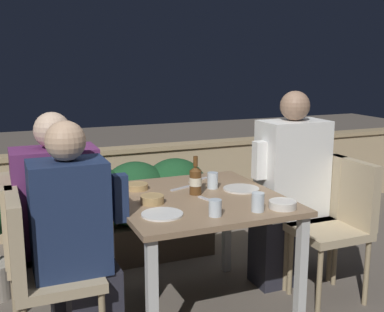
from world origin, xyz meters
name	(u,v)px	position (x,y,z in m)	size (l,w,h in m)	color
ground_plane	(197,311)	(0.00, 0.00, 0.00)	(16.00, 16.00, 0.00)	#665B51
parapet_wall	(125,186)	(0.00, 1.64, 0.36)	(9.00, 0.18, 0.71)	tan
dining_table	(197,211)	(0.00, 0.00, 0.63)	(0.93, 0.98, 0.71)	#937556
planter_hedge	(136,206)	(-0.11, 0.90, 0.41)	(1.14, 0.47, 0.74)	brown
chair_left_near	(37,262)	(-0.89, -0.17, 0.53)	(0.41, 0.41, 0.87)	tan
person_navy_jumper	(78,242)	(-0.70, -0.17, 0.61)	(0.47, 0.26, 1.20)	#282833
chair_left_far	(28,241)	(-0.92, 0.14, 0.53)	(0.41, 0.41, 0.87)	tan
person_purple_stripe	(64,223)	(-0.72, 0.14, 0.61)	(0.50, 0.26, 1.21)	#282833
chair_right_near	(340,215)	(0.90, -0.14, 0.53)	(0.41, 0.41, 0.87)	tan
chair_right_far	(311,202)	(0.90, 0.15, 0.53)	(0.41, 0.41, 0.87)	tan
person_white_polo	(287,189)	(0.71, 0.15, 0.64)	(0.50, 0.26, 1.28)	#282833
beer_bottle	(196,180)	(0.01, 0.04, 0.80)	(0.07, 0.07, 0.22)	brown
plate_0	(241,189)	(0.30, 0.03, 0.72)	(0.22, 0.22, 0.01)	silver
plate_1	(162,214)	(-0.29, -0.24, 0.72)	(0.21, 0.21, 0.01)	white
bowl_0	(137,186)	(-0.27, 0.27, 0.73)	(0.13, 0.13, 0.04)	tan
bowl_1	(152,199)	(-0.28, -0.03, 0.74)	(0.13, 0.13, 0.04)	tan
bowl_2	(283,204)	(0.33, -0.37, 0.74)	(0.14, 0.14, 0.04)	silver
glass_cup_0	(215,208)	(-0.05, -0.35, 0.76)	(0.07, 0.07, 0.08)	silver
glass_cup_1	(258,202)	(0.18, -0.37, 0.76)	(0.07, 0.07, 0.10)	silver
glass_cup_2	(213,180)	(0.15, 0.12, 0.76)	(0.06, 0.06, 0.10)	silver
fork_0	(209,200)	(0.03, -0.11, 0.72)	(0.07, 0.17, 0.01)	silver
fork_1	(182,188)	(-0.02, 0.19, 0.72)	(0.17, 0.08, 0.01)	silver
fork_2	(198,180)	(0.15, 0.33, 0.72)	(0.16, 0.10, 0.01)	silver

